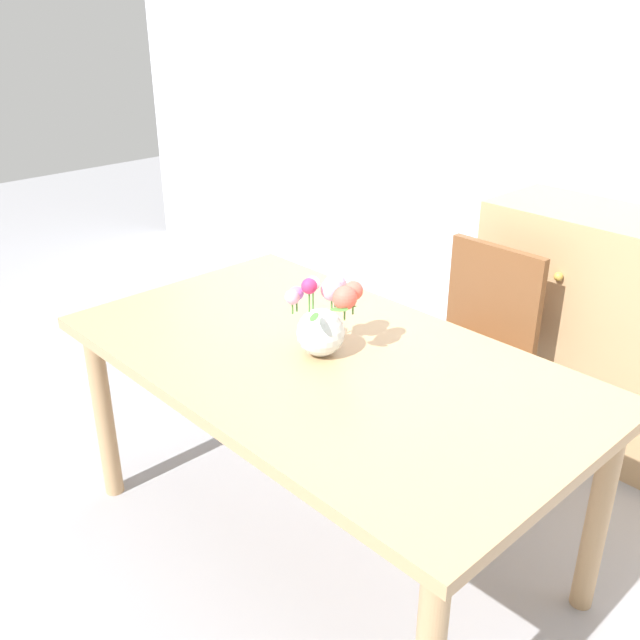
{
  "coord_description": "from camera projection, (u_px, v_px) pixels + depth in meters",
  "views": [
    {
      "loc": [
        1.44,
        -1.38,
        1.81
      ],
      "look_at": [
        -0.02,
        -0.0,
        0.87
      ],
      "focal_mm": 40.12,
      "sensor_mm": 36.0,
      "label": 1
    }
  ],
  "objects": [
    {
      "name": "dining_table",
      "position": [
        325.0,
        379.0,
        2.29
      ],
      "size": [
        1.71,
        0.98,
        0.75
      ],
      "color": "tan",
      "rests_on": "ground_plane"
    },
    {
      "name": "ground_plane",
      "position": [
        324.0,
        541.0,
        2.58
      ],
      "size": [
        12.0,
        12.0,
        0.0
      ],
      "primitive_type": "plane",
      "color": "#939399"
    },
    {
      "name": "flower_vase",
      "position": [
        324.0,
        318.0,
        2.22
      ],
      "size": [
        0.21,
        0.23,
        0.26
      ],
      "color": "silver",
      "rests_on": "dining_table"
    },
    {
      "name": "chair_far",
      "position": [
        473.0,
        341.0,
        2.88
      ],
      "size": [
        0.42,
        0.42,
        0.9
      ],
      "rotation": [
        0.0,
        0.0,
        3.14
      ],
      "color": "brown",
      "rests_on": "ground_plane"
    },
    {
      "name": "back_wall",
      "position": [
        603.0,
        96.0,
        2.98
      ],
      "size": [
        7.0,
        0.1,
        2.8
      ],
      "primitive_type": "cube",
      "color": "silver",
      "rests_on": "ground_plane"
    }
  ]
}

